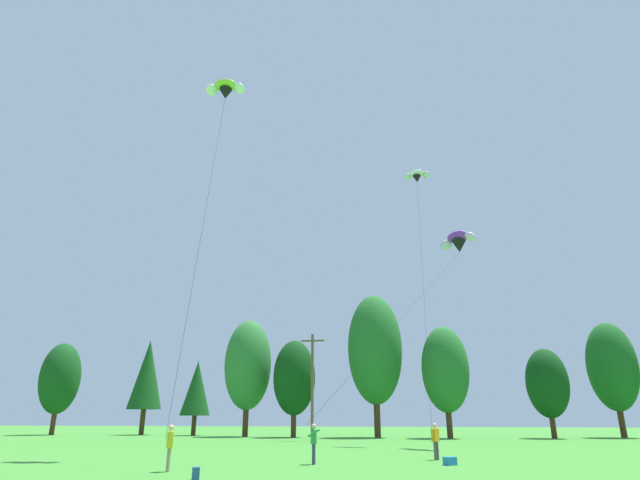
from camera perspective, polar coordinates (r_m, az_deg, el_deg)
treeline_tree_a at (r=72.67m, az=-26.55°, el=-13.37°), size 4.68×4.68×10.65m
treeline_tree_b at (r=68.77m, az=-18.37°, el=-13.77°), size 4.03×4.03×11.04m
treeline_tree_c at (r=64.63m, az=-13.35°, el=-15.48°), size 3.42×3.42×8.27m
treeline_tree_d at (r=60.32m, az=-7.88°, el=-13.34°), size 5.16×5.16×12.45m
treeline_tree_e at (r=57.67m, az=-2.83°, el=-14.79°), size 4.47×4.47×9.89m
treeline_tree_f at (r=57.59m, az=6.02°, el=-11.75°), size 5.79×5.79×14.78m
treeline_tree_g at (r=56.22m, az=13.53°, el=-13.56°), size 4.75×4.75×10.94m
treeline_tree_h at (r=59.08m, az=23.59°, el=-14.15°), size 4.13×4.13×8.64m
treeline_tree_i at (r=64.28m, az=29.30°, el=-11.96°), size 4.94×4.94×11.63m
utility_pole at (r=49.01m, az=-0.85°, el=-15.36°), size 2.20×0.26×9.31m
kite_flyer_near at (r=22.36m, az=-16.10°, el=-20.64°), size 0.40×0.60×1.69m
kite_flyer_mid at (r=24.83m, az=-0.69°, el=-21.04°), size 0.57×0.61×1.69m
kite_flyer_far at (r=27.87m, az=12.50°, el=-20.41°), size 0.47×0.58×1.69m
parafoil_kite_high_lime_white at (r=37.42m, az=-10.30°, el=15.89°), size 3.51×9.04×22.57m
parafoil_kite_mid_purple at (r=42.00m, az=14.87°, el=-0.16°), size 10.09×17.09×14.25m
parafoil_kite_far_white at (r=48.31m, az=10.54°, el=6.87°), size 2.51×16.20×22.12m
backpack at (r=19.32m, az=-13.43°, el=-23.59°), size 0.35×0.39×0.40m
picnic_cooler at (r=25.11m, az=14.02°, el=-22.40°), size 0.62×0.62×0.34m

